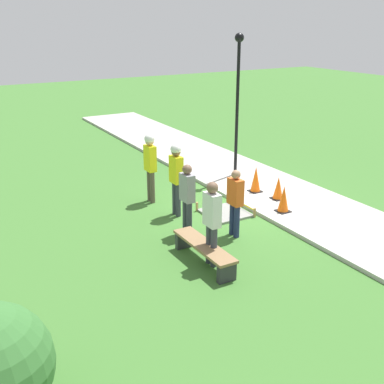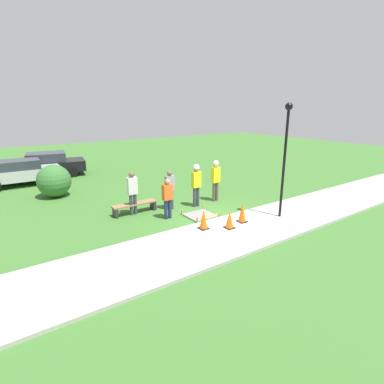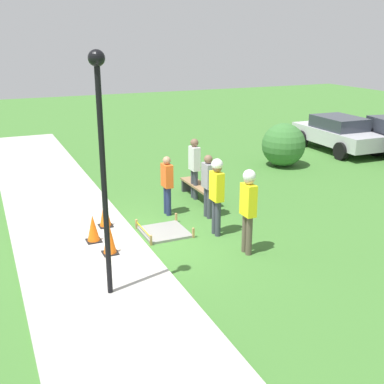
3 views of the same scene
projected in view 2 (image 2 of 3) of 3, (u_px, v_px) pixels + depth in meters
ground_plane at (217, 220)px, 11.95m from camera, size 60.00×60.00×0.00m
sidewalk at (243, 230)px, 10.80m from camera, size 28.00×2.86×0.10m
wet_concrete_patch at (200, 216)px, 12.30m from camera, size 1.16×1.14×0.25m
traffic_cone_near_patch at (204, 219)px, 10.74m from camera, size 0.34×0.34×0.71m
traffic_cone_far_patch at (230, 220)px, 10.80m from camera, size 0.34×0.34×0.65m
traffic_cone_sidewalk_edge at (242, 212)px, 11.37m from camera, size 0.34×0.34×0.75m
park_bench at (135, 206)px, 12.60m from camera, size 1.92×0.44×0.44m
worker_supervisor at (196, 181)px, 13.22m from camera, size 0.40×0.28×1.94m
worker_assistant at (216, 176)px, 14.01m from camera, size 0.40×0.28×1.96m
bystander_in_orange_shirt at (168, 197)px, 11.83m from camera, size 0.40×0.22×1.64m
bystander_in_gray_shirt at (132, 190)px, 12.25m from camera, size 0.40×0.24×1.83m
bystander_in_white_shirt at (170, 188)px, 12.89m from camera, size 0.40×0.23×1.73m
lamppost_near at (286, 146)px, 11.26m from camera, size 0.28×0.28×4.39m
parked_car_silver at (19, 172)px, 16.95m from camera, size 4.32×2.08×1.46m
parked_car_black at (47, 164)px, 19.21m from camera, size 4.81×2.76×1.52m
shrub_rounded_near at (54, 181)px, 14.78m from camera, size 1.62×1.62×1.62m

